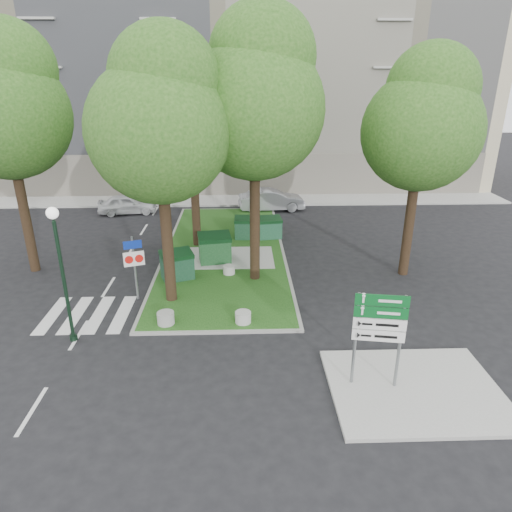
{
  "coord_description": "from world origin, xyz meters",
  "views": [
    {
      "loc": [
        1.42,
        -14.43,
        8.75
      ],
      "look_at": [
        1.98,
        2.45,
        2.0
      ],
      "focal_mm": 32.0,
      "sensor_mm": 36.0,
      "label": 1
    }
  ],
  "objects_px": {
    "tree_street_right": "(424,120)",
    "car_white": "(127,204)",
    "litter_bin": "(272,225)",
    "directional_sign": "(379,326)",
    "dumpster_c": "(246,228)",
    "tree_median_far": "(256,83)",
    "dumpster_d": "(270,228)",
    "tree_median_near_right": "(257,95)",
    "bollard_left": "(166,318)",
    "tree_median_near_left": "(161,117)",
    "tree_street_left": "(6,102)",
    "street_lamp": "(60,260)",
    "traffic_sign_pole": "(134,260)",
    "tree_median_mid": "(193,113)",
    "bollard_right": "(243,317)",
    "dumpster_a": "(177,265)",
    "car_silver": "(272,200)",
    "dumpster_b": "(215,248)",
    "bollard_mid": "(229,270)"
  },
  "relations": [
    {
      "from": "dumpster_b",
      "to": "street_lamp",
      "type": "bearing_deg",
      "value": -133.77
    },
    {
      "from": "tree_street_right",
      "to": "car_silver",
      "type": "relative_size",
      "value": 2.26
    },
    {
      "from": "litter_bin",
      "to": "car_silver",
      "type": "height_order",
      "value": "car_silver"
    },
    {
      "from": "bollard_right",
      "to": "tree_median_near_left",
      "type": "bearing_deg",
      "value": 144.13
    },
    {
      "from": "litter_bin",
      "to": "car_white",
      "type": "xyz_separation_m",
      "value": [
        -9.41,
        4.43,
        0.16
      ]
    },
    {
      "from": "bollard_left",
      "to": "traffic_sign_pole",
      "type": "distance_m",
      "value": 3.08
    },
    {
      "from": "litter_bin",
      "to": "tree_median_near_right",
      "type": "bearing_deg",
      "value": -99.54
    },
    {
      "from": "litter_bin",
      "to": "traffic_sign_pole",
      "type": "height_order",
      "value": "traffic_sign_pole"
    },
    {
      "from": "tree_median_near_right",
      "to": "bollard_left",
      "type": "bearing_deg",
      "value": -130.93
    },
    {
      "from": "street_lamp",
      "to": "car_white",
      "type": "bearing_deg",
      "value": 96.0
    },
    {
      "from": "tree_median_near_right",
      "to": "dumpster_b",
      "type": "relative_size",
      "value": 6.66
    },
    {
      "from": "tree_median_near_right",
      "to": "traffic_sign_pole",
      "type": "bearing_deg",
      "value": -160.48
    },
    {
      "from": "dumpster_d",
      "to": "traffic_sign_pole",
      "type": "bearing_deg",
      "value": -138.37
    },
    {
      "from": "litter_bin",
      "to": "tree_median_mid",
      "type": "bearing_deg",
      "value": -153.89
    },
    {
      "from": "bollard_mid",
      "to": "litter_bin",
      "type": "relative_size",
      "value": 0.75
    },
    {
      "from": "litter_bin",
      "to": "directional_sign",
      "type": "xyz_separation_m",
      "value": [
        2.11,
        -14.34,
        1.62
      ]
    },
    {
      "from": "litter_bin",
      "to": "street_lamp",
      "type": "xyz_separation_m",
      "value": [
        -7.74,
        -11.41,
        2.57
      ]
    },
    {
      "from": "tree_street_left",
      "to": "dumpster_a",
      "type": "relative_size",
      "value": 6.56
    },
    {
      "from": "tree_street_left",
      "to": "litter_bin",
      "type": "height_order",
      "value": "tree_street_left"
    },
    {
      "from": "tree_median_mid",
      "to": "bollard_right",
      "type": "xyz_separation_m",
      "value": [
        2.35,
        -8.56,
        -6.65
      ]
    },
    {
      "from": "tree_street_right",
      "to": "litter_bin",
      "type": "relative_size",
      "value": 13.77
    },
    {
      "from": "bollard_right",
      "to": "dumpster_c",
      "type": "bearing_deg",
      "value": 88.44
    },
    {
      "from": "tree_median_near_right",
      "to": "tree_street_right",
      "type": "distance_m",
      "value": 7.09
    },
    {
      "from": "directional_sign",
      "to": "car_silver",
      "type": "bearing_deg",
      "value": 104.66
    },
    {
      "from": "tree_street_left",
      "to": "tree_street_right",
      "type": "height_order",
      "value": "tree_street_left"
    },
    {
      "from": "tree_median_far",
      "to": "bollard_mid",
      "type": "height_order",
      "value": "tree_median_far"
    },
    {
      "from": "tree_median_far",
      "to": "street_lamp",
      "type": "relative_size",
      "value": 2.45
    },
    {
      "from": "tree_median_near_right",
      "to": "traffic_sign_pole",
      "type": "distance_m",
      "value": 8.19
    },
    {
      "from": "tree_street_right",
      "to": "car_white",
      "type": "distance_m",
      "value": 19.59
    },
    {
      "from": "tree_median_far",
      "to": "bollard_mid",
      "type": "relative_size",
      "value": 21.65
    },
    {
      "from": "tree_median_mid",
      "to": "bollard_mid",
      "type": "relative_size",
      "value": 18.14
    },
    {
      "from": "tree_median_far",
      "to": "bollard_right",
      "type": "relative_size",
      "value": 20.09
    },
    {
      "from": "street_lamp",
      "to": "traffic_sign_pole",
      "type": "xyz_separation_m",
      "value": [
        1.61,
        3.12,
        -1.28
      ]
    },
    {
      "from": "tree_street_right",
      "to": "dumpster_c",
      "type": "height_order",
      "value": "tree_street_right"
    },
    {
      "from": "bollard_mid",
      "to": "dumpster_c",
      "type": "bearing_deg",
      "value": 79.95
    },
    {
      "from": "tree_median_near_left",
      "to": "tree_street_left",
      "type": "xyz_separation_m",
      "value": [
        -7.0,
        3.5,
        0.33
      ]
    },
    {
      "from": "car_silver",
      "to": "dumpster_d",
      "type": "bearing_deg",
      "value": 169.64
    },
    {
      "from": "street_lamp",
      "to": "dumpster_b",
      "type": "bearing_deg",
      "value": 55.86
    },
    {
      "from": "bollard_left",
      "to": "tree_median_mid",
      "type": "bearing_deg",
      "value": 86.53
    },
    {
      "from": "dumpster_c",
      "to": "street_lamp",
      "type": "bearing_deg",
      "value": -118.49
    },
    {
      "from": "dumpster_a",
      "to": "bollard_mid",
      "type": "distance_m",
      "value": 2.39
    },
    {
      "from": "tree_median_mid",
      "to": "directional_sign",
      "type": "distance_m",
      "value": 14.64
    },
    {
      "from": "tree_median_near_right",
      "to": "bollard_left",
      "type": "relative_size",
      "value": 18.0
    },
    {
      "from": "tree_median_far",
      "to": "dumpster_d",
      "type": "height_order",
      "value": "tree_median_far"
    },
    {
      "from": "traffic_sign_pole",
      "to": "car_white",
      "type": "xyz_separation_m",
      "value": [
        -3.28,
        12.73,
        -1.12
      ]
    },
    {
      "from": "tree_median_far",
      "to": "dumpster_b",
      "type": "relative_size",
      "value": 6.93
    },
    {
      "from": "dumpster_a",
      "to": "litter_bin",
      "type": "xyz_separation_m",
      "value": [
        4.69,
        6.48,
        -0.26
      ]
    },
    {
      "from": "tree_median_mid",
      "to": "litter_bin",
      "type": "bearing_deg",
      "value": 26.11
    },
    {
      "from": "dumpster_c",
      "to": "car_white",
      "type": "xyz_separation_m",
      "value": [
        -7.92,
        5.52,
        -0.06
      ]
    },
    {
      "from": "street_lamp",
      "to": "car_white",
      "type": "xyz_separation_m",
      "value": [
        -1.66,
        15.85,
        -2.41
      ]
    }
  ]
}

